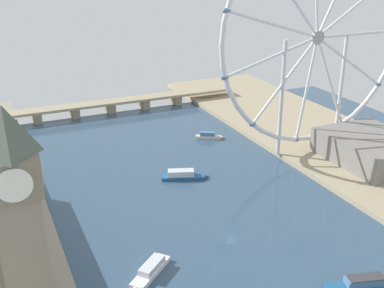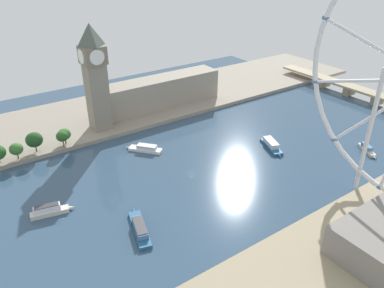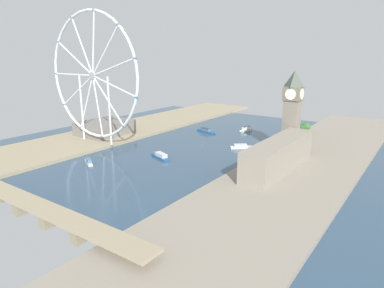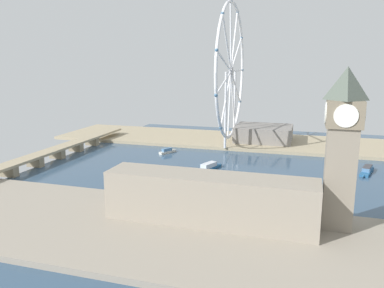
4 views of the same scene
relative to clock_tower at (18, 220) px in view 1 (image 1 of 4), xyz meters
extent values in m
plane|color=#334C66|center=(89.52, 22.74, -43.93)|extent=(404.62, 404.62, 0.00)
cube|color=gray|center=(0.00, 0.00, -15.75)|extent=(13.98, 13.98, 50.36)
cube|color=#776B57|center=(0.00, 0.00, 15.79)|extent=(16.22, 16.22, 12.72)
pyramid|color=#4C564C|center=(0.00, 0.00, 29.82)|extent=(14.68, 14.68, 15.35)
cylinder|color=white|center=(0.00, 8.39, 15.79)|extent=(10.63, 0.50, 10.63)
cylinder|color=white|center=(0.00, -8.39, 15.79)|extent=(10.63, 0.50, 10.63)
cylinder|color=white|center=(8.39, 0.00, 15.79)|extent=(0.50, 10.63, 10.63)
torus|color=silver|center=(182.93, 90.45, 30.71)|extent=(131.76, 2.90, 131.76)
cylinder|color=#99999E|center=(182.93, 90.45, 30.71)|extent=(7.73, 3.00, 7.73)
cylinder|color=silver|center=(215.14, 90.45, 30.71)|extent=(64.43, 1.74, 1.74)
cylinder|color=silver|center=(210.03, 90.45, 48.13)|extent=(55.14, 1.74, 36.30)
cylinder|color=silver|center=(152.02, 90.45, 39.79)|extent=(62.31, 1.74, 19.82)
cylinder|color=silver|center=(152.02, 90.45, 21.63)|extent=(62.31, 1.74, 19.82)
cylinder|color=silver|center=(161.83, 90.45, 6.36)|extent=(43.51, 1.74, 49.83)
cylinder|color=silver|center=(178.34, 90.45, -1.18)|extent=(10.89, 1.74, 64.02)
cylinder|color=silver|center=(196.31, 90.45, 1.41)|extent=(28.35, 1.74, 59.33)
cylinder|color=silver|center=(210.03, 90.45, 13.29)|extent=(55.14, 1.74, 36.30)
ellipsoid|color=teal|center=(121.11, 90.45, 48.86)|extent=(4.80, 3.20, 3.20)
ellipsoid|color=teal|center=(121.11, 90.45, 12.56)|extent=(4.80, 3.20, 3.20)
ellipsoid|color=teal|center=(140.74, 90.45, -17.98)|extent=(4.80, 3.20, 3.20)
ellipsoid|color=teal|center=(173.76, 90.45, -33.06)|extent=(4.80, 3.20, 3.20)
ellipsoid|color=teal|center=(209.69, 90.45, -27.90)|extent=(4.80, 3.20, 3.20)
ellipsoid|color=teal|center=(237.13, 90.45, -4.12)|extent=(4.80, 3.20, 3.20)
cylinder|color=silver|center=(205.48, 90.45, -5.11)|extent=(2.40, 2.40, 71.64)
cylinder|color=silver|center=(160.38, 90.45, -5.11)|extent=(2.40, 2.40, 71.64)
cube|color=gray|center=(206.54, 59.26, -33.12)|extent=(47.35, 57.16, 15.62)
cube|color=tan|center=(89.52, 226.39, -35.46)|extent=(216.62, 14.29, 2.00)
cube|color=gray|center=(31.67, 226.39, -40.20)|extent=(6.00, 12.86, 7.47)
cube|color=gray|center=(60.59, 226.39, -40.20)|extent=(6.00, 12.86, 7.47)
cube|color=gray|center=(89.52, 226.39, -40.20)|extent=(6.00, 12.86, 7.47)
cube|color=gray|center=(118.44, 226.39, -40.20)|extent=(6.00, 12.86, 7.47)
cube|color=gray|center=(147.36, 226.39, -40.20)|extent=(6.00, 12.86, 7.47)
cube|color=white|center=(47.09, 12.72, -42.94)|extent=(21.74, 19.87, 1.99)
cube|color=silver|center=(47.97, 13.48, -40.61)|extent=(13.79, 12.86, 2.67)
cube|color=beige|center=(136.07, 139.83, -42.87)|extent=(17.81, 12.10, 2.12)
cone|color=beige|center=(145.32, 134.84, -42.87)|extent=(3.87, 3.41, 2.12)
cube|color=teal|center=(135.27, 140.26, -40.45)|extent=(10.52, 7.77, 2.71)
cube|color=#235684|center=(119.10, -29.59, -42.97)|extent=(29.33, 13.88, 1.93)
cube|color=teal|center=(120.48, -29.98, -40.63)|extent=(17.04, 9.53, 2.75)
cube|color=#38383D|center=(120.48, -29.98, -39.06)|extent=(15.42, 8.85, 0.39)
cube|color=#235684|center=(94.33, 88.62, -42.96)|extent=(25.33, 14.95, 1.95)
cone|color=#235684|center=(107.66, 83.62, -42.96)|extent=(4.81, 3.37, 1.95)
cube|color=silver|center=(93.18, 89.05, -40.31)|extent=(15.94, 10.56, 3.34)
camera|label=1|loc=(-4.53, -141.95, 78.16)|focal=45.04mm
camera|label=2|loc=(255.63, -91.78, 85.40)|focal=35.23mm
camera|label=3|loc=(-111.75, 327.61, 53.81)|focal=32.09mm
camera|label=4|loc=(-191.69, 16.40, 39.21)|focal=35.96mm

